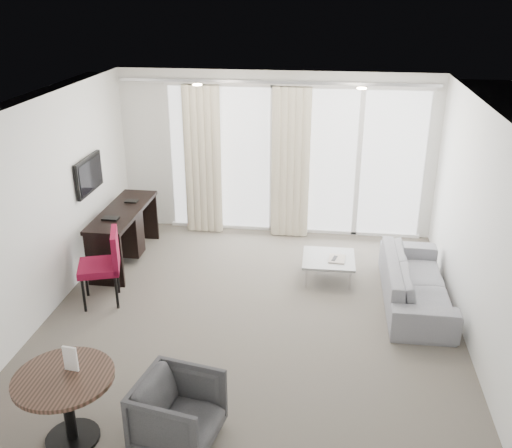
# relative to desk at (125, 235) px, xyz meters

# --- Properties ---
(floor) EXTENTS (5.00, 6.00, 0.00)m
(floor) POSITION_rel_desk_xyz_m (2.07, -1.57, -0.40)
(floor) COLOR #5C564C
(floor) RESTS_ON ground
(ceiling) EXTENTS (5.00, 6.00, 0.00)m
(ceiling) POSITION_rel_desk_xyz_m (2.07, -1.57, 2.20)
(ceiling) COLOR white
(ceiling) RESTS_ON ground
(wall_left) EXTENTS (0.00, 6.00, 2.60)m
(wall_left) POSITION_rel_desk_xyz_m (-0.43, -1.57, 0.90)
(wall_left) COLOR silver
(wall_left) RESTS_ON ground
(wall_right) EXTENTS (0.00, 6.00, 2.60)m
(wall_right) POSITION_rel_desk_xyz_m (4.57, -1.57, 0.90)
(wall_right) COLOR silver
(wall_right) RESTS_ON ground
(wall_front) EXTENTS (5.00, 0.00, 2.60)m
(wall_front) POSITION_rel_desk_xyz_m (2.07, -4.57, 0.90)
(wall_front) COLOR silver
(wall_front) RESTS_ON ground
(window_panel) EXTENTS (4.00, 0.02, 2.38)m
(window_panel) POSITION_rel_desk_xyz_m (2.37, 1.41, 0.80)
(window_panel) COLOR white
(window_panel) RESTS_ON ground
(window_frame) EXTENTS (4.10, 0.06, 2.44)m
(window_frame) POSITION_rel_desk_xyz_m (2.37, 1.40, 0.80)
(window_frame) COLOR white
(window_frame) RESTS_ON ground
(curtain_left) EXTENTS (0.60, 0.20, 2.38)m
(curtain_left) POSITION_rel_desk_xyz_m (0.92, 1.25, 0.80)
(curtain_left) COLOR beige
(curtain_left) RESTS_ON ground
(curtain_right) EXTENTS (0.60, 0.20, 2.38)m
(curtain_right) POSITION_rel_desk_xyz_m (2.32, 1.25, 0.80)
(curtain_right) COLOR beige
(curtain_right) RESTS_ON ground
(curtain_track) EXTENTS (4.80, 0.04, 0.04)m
(curtain_track) POSITION_rel_desk_xyz_m (2.07, 1.25, 2.05)
(curtain_track) COLOR #B2B2B7
(curtain_track) RESTS_ON ceiling
(downlight_a) EXTENTS (0.12, 0.12, 0.02)m
(downlight_a) POSITION_rel_desk_xyz_m (1.17, 0.03, 2.19)
(downlight_a) COLOR #FFE0B2
(downlight_a) RESTS_ON ceiling
(downlight_b) EXTENTS (0.12, 0.12, 0.02)m
(downlight_b) POSITION_rel_desk_xyz_m (3.27, 0.03, 2.19)
(downlight_b) COLOR #FFE0B2
(downlight_b) RESTS_ON ceiling
(desk) EXTENTS (0.53, 1.70, 0.80)m
(desk) POSITION_rel_desk_xyz_m (0.00, 0.00, 0.00)
(desk) COLOR black
(desk) RESTS_ON floor
(tv) EXTENTS (0.05, 0.80, 0.50)m
(tv) POSITION_rel_desk_xyz_m (-0.38, -0.12, 0.95)
(tv) COLOR black
(tv) RESTS_ON wall_left
(desk_chair) EXTENTS (0.66, 0.64, 0.98)m
(desk_chair) POSITION_rel_desk_xyz_m (0.10, -1.21, 0.09)
(desk_chair) COLOR maroon
(desk_chair) RESTS_ON floor
(round_table) EXTENTS (1.03, 1.03, 0.69)m
(round_table) POSITION_rel_desk_xyz_m (0.75, -3.56, -0.05)
(round_table) COLOR #3D281E
(round_table) RESTS_ON floor
(menu_card) EXTENTS (0.13, 0.04, 0.24)m
(menu_card) POSITION_rel_desk_xyz_m (0.79, -3.47, 0.32)
(menu_card) COLOR white
(menu_card) RESTS_ON round_table
(tub_armchair) EXTENTS (0.82, 0.80, 0.64)m
(tub_armchair) POSITION_rel_desk_xyz_m (1.71, -3.45, -0.08)
(tub_armchair) COLOR #39383B
(tub_armchair) RESTS_ON floor
(coffee_table) EXTENTS (0.72, 0.72, 0.32)m
(coffee_table) POSITION_rel_desk_xyz_m (2.98, -0.19, -0.24)
(coffee_table) COLOR gray
(coffee_table) RESTS_ON floor
(remote) EXTENTS (0.08, 0.16, 0.02)m
(remote) POSITION_rel_desk_xyz_m (3.06, -0.23, -0.04)
(remote) COLOR black
(remote) RESTS_ON coffee_table
(magazine) EXTENTS (0.23, 0.29, 0.02)m
(magazine) POSITION_rel_desk_xyz_m (3.09, -0.22, -0.04)
(magazine) COLOR gray
(magazine) RESTS_ON coffee_table
(sofa) EXTENTS (0.78, 1.99, 0.58)m
(sofa) POSITION_rel_desk_xyz_m (4.09, -0.68, -0.11)
(sofa) COLOR slate
(sofa) RESTS_ON floor
(terrace_slab) EXTENTS (5.60, 3.00, 0.12)m
(terrace_slab) POSITION_rel_desk_xyz_m (2.37, 2.93, -0.46)
(terrace_slab) COLOR #4D4D50
(terrace_slab) RESTS_ON ground
(rattan_chair_a) EXTENTS (0.56, 0.56, 0.79)m
(rattan_chair_a) POSITION_rel_desk_xyz_m (2.51, 2.88, -0.00)
(rattan_chair_a) COLOR brown
(rattan_chair_a) RESTS_ON terrace_slab
(rattan_chair_b) EXTENTS (0.80, 0.80, 0.89)m
(rattan_chair_b) POSITION_rel_desk_xyz_m (3.68, 2.60, 0.05)
(rattan_chair_b) COLOR brown
(rattan_chair_b) RESTS_ON terrace_slab
(rattan_table) EXTENTS (0.48, 0.48, 0.45)m
(rattan_table) POSITION_rel_desk_xyz_m (3.46, 3.08, -0.17)
(rattan_table) COLOR brown
(rattan_table) RESTS_ON terrace_slab
(balustrade) EXTENTS (5.50, 0.06, 1.05)m
(balustrade) POSITION_rel_desk_xyz_m (2.37, 4.38, 0.10)
(balustrade) COLOR #B2B2B7
(balustrade) RESTS_ON terrace_slab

